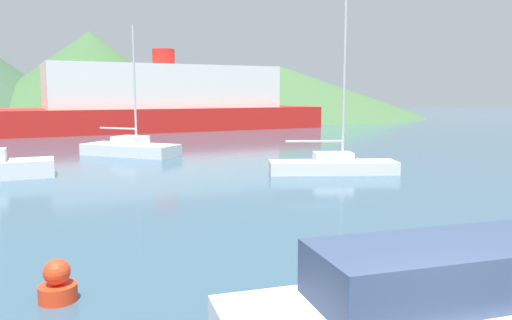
{
  "coord_description": "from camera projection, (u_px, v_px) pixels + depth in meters",
  "views": [
    {
      "loc": [
        -3.45,
        -3.53,
        3.59
      ],
      "look_at": [
        0.36,
        14.0,
        1.2
      ],
      "focal_mm": 35.0,
      "sensor_mm": 36.0,
      "label": 1
    }
  ],
  "objects": [
    {
      "name": "hill_central",
      "position": [
        91.0,
        75.0,
        75.43
      ],
      "size": [
        35.07,
        35.07,
        12.86
      ],
      "color": "#3D6038",
      "rests_on": "ground_plane"
    },
    {
      "name": "sailboat_inner",
      "position": [
        333.0,
        164.0,
        22.56
      ],
      "size": [
        5.91,
        2.47,
        8.59
      ],
      "rotation": [
        0.0,
        0.0,
        -0.17
      ],
      "color": "silver",
      "rests_on": "ground_plane"
    },
    {
      "name": "buoy_marker",
      "position": [
        57.0,
        284.0,
        8.67
      ],
      "size": [
        0.66,
        0.66,
        0.75
      ],
      "color": "red",
      "rests_on": "ground_plane"
    },
    {
      "name": "ferry_distant",
      "position": [
        165.0,
        102.0,
        49.74
      ],
      "size": [
        32.83,
        16.4,
        7.93
      ],
      "rotation": [
        0.0,
        0.0,
        0.25
      ],
      "color": "red",
      "rests_on": "ground_plane"
    },
    {
      "name": "hill_east",
      "position": [
        279.0,
        91.0,
        79.58
      ],
      "size": [
        45.28,
        45.28,
        7.94
      ],
      "color": "#3D6038",
      "rests_on": "ground_plane"
    },
    {
      "name": "sailboat_outer",
      "position": [
        131.0,
        148.0,
        29.17
      ],
      "size": [
        5.89,
        5.0,
        7.44
      ],
      "rotation": [
        0.0,
        0.0,
        -0.6
      ],
      "color": "silver",
      "rests_on": "ground_plane"
    }
  ]
}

